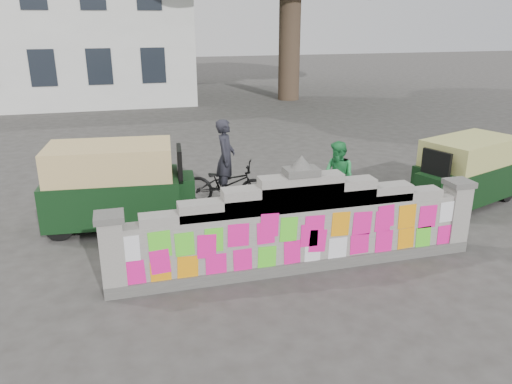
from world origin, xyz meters
TOP-DOWN VIEW (x-y plane):
  - ground at (0.00, 0.00)m, footprint 100.00×100.00m
  - parapet_wall at (-0.00, -0.01)m, footprint 6.48×0.44m
  - building at (-7.00, 21.98)m, footprint 16.00×10.00m
  - cyclist_bike at (-0.53, 3.36)m, footprint 2.06×1.36m
  - cyclist_rider at (-0.53, 3.36)m, footprint 0.62×0.74m
  - pedestrian at (1.73, 2.29)m, footprint 0.83×0.93m
  - rickshaw_left at (-2.92, 2.83)m, footprint 3.14×1.67m
  - rickshaw_right at (4.77, 2.03)m, footprint 2.83×2.00m

SIDE VIEW (x-z plane):
  - ground at x=0.00m, z-range 0.00..0.00m
  - cyclist_bike at x=-0.53m, z-range 0.00..1.03m
  - parapet_wall at x=0.00m, z-range -0.26..1.75m
  - rickshaw_right at x=4.77m, z-range 0.03..1.55m
  - pedestrian at x=1.73m, z-range 0.00..1.58m
  - cyclist_rider at x=-0.53m, z-range 0.00..1.74m
  - rickshaw_left at x=-2.92m, z-range 0.03..1.74m
  - building at x=-7.00m, z-range -0.44..8.46m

